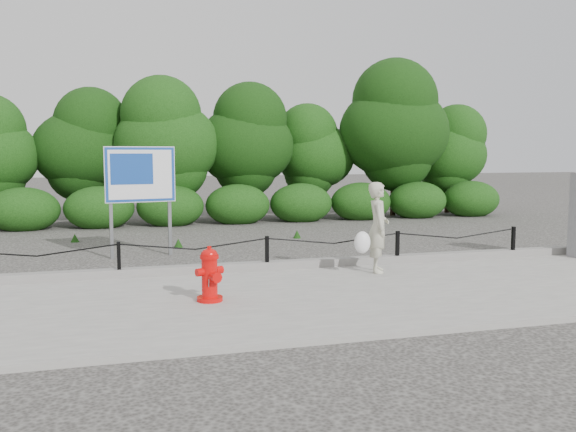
# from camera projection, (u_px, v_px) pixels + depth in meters

# --- Properties ---
(ground) EXTENTS (90.00, 90.00, 0.00)m
(ground) POSITION_uv_depth(u_px,v_px,m) (267.00, 274.00, 10.69)
(ground) COLOR #2D2B28
(ground) RESTS_ON ground
(sidewalk) EXTENTS (14.00, 4.00, 0.08)m
(sidewalk) POSITION_uv_depth(u_px,v_px,m) (300.00, 298.00, 8.77)
(sidewalk) COLOR gray
(sidewalk) RESTS_ON ground
(curb) EXTENTS (14.00, 0.22, 0.14)m
(curb) POSITION_uv_depth(u_px,v_px,m) (266.00, 265.00, 10.73)
(curb) COLOR slate
(curb) RESTS_ON sidewalk
(chain_barrier) EXTENTS (10.06, 0.06, 0.60)m
(chain_barrier) POSITION_uv_depth(u_px,v_px,m) (267.00, 249.00, 10.65)
(chain_barrier) COLOR black
(chain_barrier) RESTS_ON sidewalk
(treeline) EXTENTS (20.09, 3.71, 5.10)m
(treeline) POSITION_uv_depth(u_px,v_px,m) (229.00, 139.00, 19.20)
(treeline) COLOR black
(treeline) RESTS_ON ground
(fire_hydrant) EXTENTS (0.46, 0.46, 0.77)m
(fire_hydrant) POSITION_uv_depth(u_px,v_px,m) (210.00, 275.00, 8.42)
(fire_hydrant) COLOR red
(fire_hydrant) RESTS_ON sidewalk
(pedestrian) EXTENTS (0.76, 0.66, 1.55)m
(pedestrian) POSITION_uv_depth(u_px,v_px,m) (377.00, 228.00, 10.42)
(pedestrian) COLOR #B5B39B
(pedestrian) RESTS_ON sidewalk
(advertising_sign) EXTENTS (1.40, 0.30, 2.25)m
(advertising_sign) POSITION_uv_depth(u_px,v_px,m) (140.00, 179.00, 12.30)
(advertising_sign) COLOR slate
(advertising_sign) RESTS_ON ground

